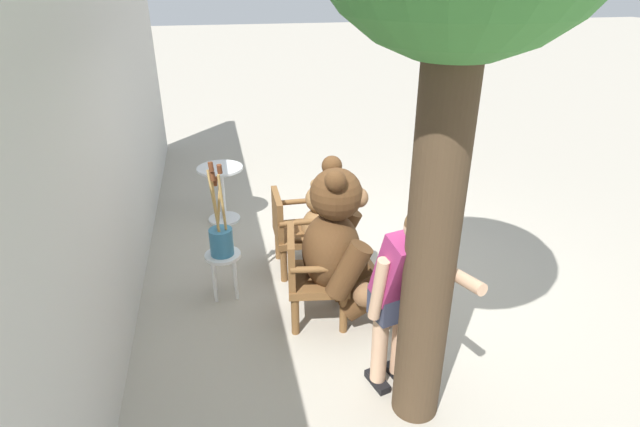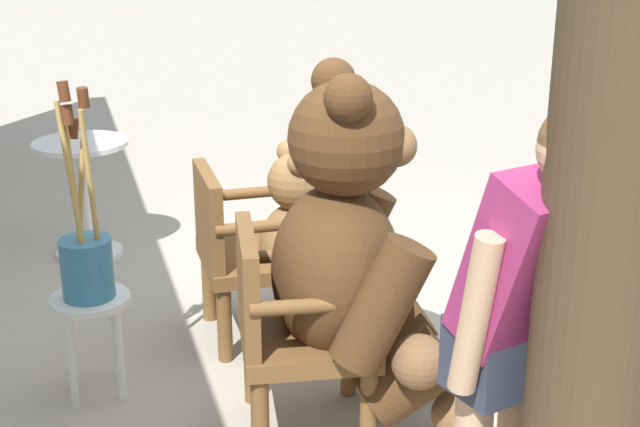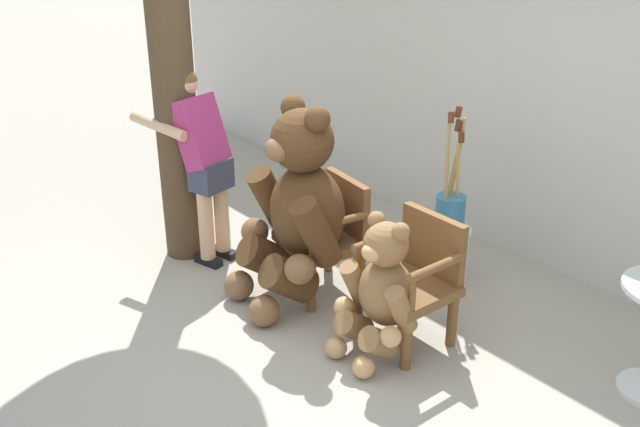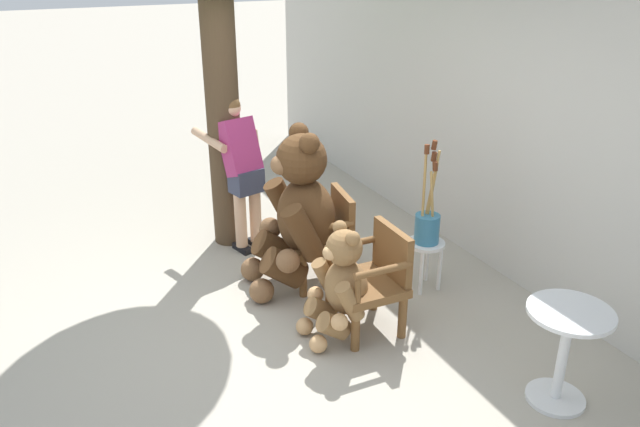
{
  "view_description": "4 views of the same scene",
  "coord_description": "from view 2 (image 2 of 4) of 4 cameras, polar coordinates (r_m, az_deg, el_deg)",
  "views": [
    {
      "loc": [
        -4.1,
        1.47,
        2.85
      ],
      "look_at": [
        0.04,
        0.56,
        0.81
      ],
      "focal_mm": 28.0,
      "sensor_mm": 36.0,
      "label": 1
    },
    {
      "loc": [
        -3.51,
        1.56,
        2.04
      ],
      "look_at": [
        0.3,
        0.41,
        0.66
      ],
      "focal_mm": 50.0,
      "sensor_mm": 36.0,
      "label": 2
    },
    {
      "loc": [
        3.2,
        -2.3,
        2.72
      ],
      "look_at": [
        -0.36,
        0.62,
        0.67
      ],
      "focal_mm": 40.0,
      "sensor_mm": 36.0,
      "label": 3
    },
    {
      "loc": [
        4.17,
        -1.52,
        2.89
      ],
      "look_at": [
        -0.04,
        0.51,
        0.87
      ],
      "focal_mm": 35.0,
      "sensor_mm": 36.0,
      "label": 4
    }
  ],
  "objects": [
    {
      "name": "wooden_chair_right",
      "position": [
        4.33,
        -4.86,
        -2.26
      ],
      "size": [
        0.57,
        0.53,
        0.86
      ],
      "color": "brown",
      "rests_on": "ground"
    },
    {
      "name": "round_side_table",
      "position": [
        5.52,
        -14.88,
        1.76
      ],
      "size": [
        0.56,
        0.56,
        0.72
      ],
      "color": "silver",
      "rests_on": "ground"
    },
    {
      "name": "wooden_chair_left",
      "position": [
        3.55,
        -1.84,
        -7.18
      ],
      "size": [
        0.63,
        0.6,
        0.86
      ],
      "color": "brown",
      "rests_on": "ground"
    },
    {
      "name": "ground_plane",
      "position": [
        4.35,
        6.41,
        -8.92
      ],
      "size": [
        60.0,
        60.0,
        0.0
      ],
      "primitive_type": "plane",
      "color": "#A8A091"
    },
    {
      "name": "white_stool",
      "position": [
        3.97,
        -14.39,
        -6.54
      ],
      "size": [
        0.34,
        0.34,
        0.46
      ],
      "color": "white",
      "rests_on": "ground"
    },
    {
      "name": "brush_bucket",
      "position": [
        3.85,
        -14.75,
        -2.57
      ],
      "size": [
        0.22,
        0.22,
        0.93
      ],
      "color": "teal",
      "rests_on": "white_stool"
    },
    {
      "name": "person_visitor",
      "position": [
        2.67,
        12.96,
        -6.09
      ],
      "size": [
        0.71,
        0.6,
        1.56
      ],
      "color": "black",
      "rests_on": "ground"
    },
    {
      "name": "teddy_bear_small",
      "position": [
        4.39,
        -1.11,
        -1.79
      ],
      "size": [
        0.57,
        0.54,
        0.96
      ],
      "color": "olive",
      "rests_on": "ground"
    },
    {
      "name": "teddy_bear_large",
      "position": [
        3.49,
        2.34,
        -2.87
      ],
      "size": [
        0.91,
        0.9,
        1.49
      ],
      "color": "#4C3019",
      "rests_on": "ground"
    }
  ]
}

